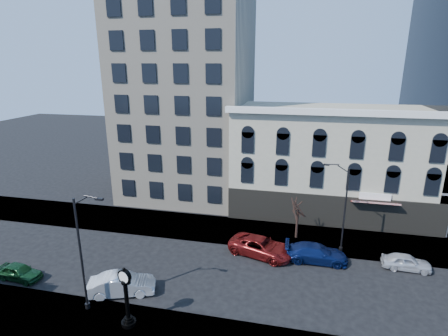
% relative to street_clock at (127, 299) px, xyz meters
% --- Properties ---
extents(ground, '(160.00, 160.00, 0.00)m').
position_rel_street_clock_xyz_m(ground, '(2.06, 6.93, -2.07)').
color(ground, black).
rests_on(ground, ground).
extents(sidewalk_far, '(160.00, 6.00, 0.12)m').
position_rel_street_clock_xyz_m(sidewalk_far, '(2.06, 14.93, -2.01)').
color(sidewalk_far, gray).
rests_on(sidewalk_far, ground).
extents(cream_tower, '(15.90, 15.40, 42.50)m').
position_rel_street_clock_xyz_m(cream_tower, '(-4.05, 25.81, 17.25)').
color(cream_tower, beige).
rests_on(cream_tower, ground).
extents(victorian_row, '(22.60, 11.19, 12.50)m').
position_rel_street_clock_xyz_m(victorian_row, '(14.06, 22.82, 3.93)').
color(victorian_row, '#B7B096').
rests_on(victorian_row, ground).
extents(street_clock, '(0.98, 0.98, 4.30)m').
position_rel_street_clock_xyz_m(street_clock, '(0.00, 0.00, 0.00)').
color(street_clock, black).
rests_on(street_clock, sidewalk_near).
extents(street_lamp_near, '(2.28, 0.38, 8.80)m').
position_rel_street_clock_xyz_m(street_lamp_near, '(-2.96, 0.85, 4.70)').
color(street_lamp_near, black).
rests_on(street_lamp_near, sidewalk_near).
extents(street_lamp_far, '(2.16, 0.57, 8.39)m').
position_rel_street_clock_xyz_m(street_lamp_far, '(14.04, 13.02, 4.38)').
color(street_lamp_far, black).
rests_on(street_lamp_far, sidewalk_far).
extents(bare_tree_far, '(2.82, 2.82, 4.84)m').
position_rel_street_clock_xyz_m(bare_tree_far, '(10.58, 14.69, 1.70)').
color(bare_tree_far, black).
rests_on(bare_tree_far, sidewalk_far).
extents(car_near_a, '(3.88, 1.84, 1.28)m').
position_rel_street_clock_xyz_m(car_near_a, '(-11.06, 2.98, -1.42)').
color(car_near_a, '#143F1E').
rests_on(car_near_a, ground).
extents(car_near_b, '(5.18, 3.26, 1.61)m').
position_rel_street_clock_xyz_m(car_near_b, '(-2.07, 3.02, -1.26)').
color(car_near_b, silver).
rests_on(car_near_b, ground).
extents(car_far_a, '(6.40, 4.29, 1.63)m').
position_rel_street_clock_xyz_m(car_far_a, '(7.53, 10.81, -1.25)').
color(car_far_a, maroon).
rests_on(car_far_a, ground).
extents(car_far_b, '(5.46, 2.33, 1.57)m').
position_rel_street_clock_xyz_m(car_far_b, '(12.34, 10.81, -1.28)').
color(car_far_b, '#0C194C').
rests_on(car_far_b, ground).
extents(car_far_c, '(3.95, 1.71, 1.33)m').
position_rel_street_clock_xyz_m(car_far_c, '(19.74, 11.17, -1.40)').
color(car_far_c, silver).
rests_on(car_far_c, ground).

